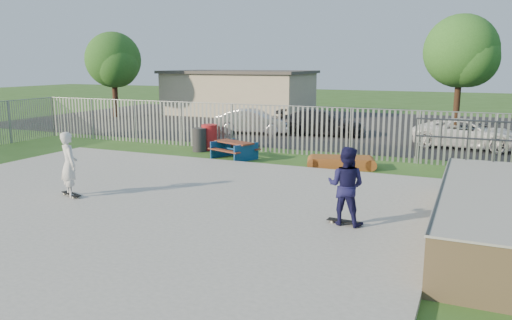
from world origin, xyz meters
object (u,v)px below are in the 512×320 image
at_px(trash_bin_red, 209,137).
at_px(trash_bin_grey, 199,140).
at_px(car_silver, 253,121).
at_px(tree_left, 113,60).
at_px(picnic_table, 234,150).
at_px(skater_white, 69,164).
at_px(car_dark, 321,123).
at_px(tree_mid, 461,51).
at_px(skater_navy, 346,186).
at_px(car_white, 468,134).
at_px(funbox, 341,163).

xyz_separation_m(trash_bin_red, trash_bin_grey, (-0.23, -0.47, -0.06)).
distance_m(car_silver, tree_left, 13.31).
height_order(picnic_table, tree_left, tree_left).
height_order(trash_bin_grey, skater_white, skater_white).
height_order(trash_bin_red, skater_white, skater_white).
relative_size(trash_bin_red, car_dark, 0.25).
relative_size(trash_bin_grey, tree_mid, 0.15).
relative_size(tree_mid, skater_navy, 3.68).
height_order(car_white, tree_left, tree_left).
xyz_separation_m(picnic_table, car_white, (8.39, 6.40, 0.31)).
distance_m(trash_bin_red, car_silver, 5.37).
height_order(funbox, tree_mid, tree_mid).
bearing_deg(car_white, trash_bin_grey, 123.49).
height_order(picnic_table, car_dark, car_dark).
distance_m(picnic_table, skater_navy, 9.10).
relative_size(funbox, skater_navy, 1.26).
distance_m(car_white, skater_white, 16.87).
xyz_separation_m(funbox, tree_mid, (3.25, 14.58, 4.21)).
bearing_deg(tree_mid, tree_left, -169.98).
bearing_deg(trash_bin_red, skater_navy, -45.46).
height_order(tree_mid, skater_white, tree_mid).
height_order(trash_bin_grey, tree_left, tree_left).
bearing_deg(skater_white, car_white, -94.34).
xyz_separation_m(trash_bin_grey, car_dark, (3.38, 6.74, 0.18)).
xyz_separation_m(trash_bin_grey, skater_white, (0.78, -8.30, 0.54)).
distance_m(picnic_table, tree_mid, 16.90).
bearing_deg(picnic_table, skater_white, -79.33).
bearing_deg(picnic_table, car_dark, 101.75).
bearing_deg(funbox, trash_bin_red, 150.20).
height_order(car_white, skater_white, skater_white).
height_order(trash_bin_red, tree_left, tree_left).
bearing_deg(picnic_table, tree_left, 164.76).
bearing_deg(skater_white, car_silver, -55.61).
relative_size(picnic_table, tree_mid, 0.31).
distance_m(car_dark, car_white, 7.25).
relative_size(funbox, trash_bin_red, 2.00).
relative_size(picnic_table, funbox, 0.91).
distance_m(picnic_table, car_silver, 7.12).
bearing_deg(tree_mid, car_white, -84.25).
xyz_separation_m(picnic_table, trash_bin_grey, (-2.12, 0.94, 0.15)).
relative_size(car_dark, skater_white, 2.56).
distance_m(picnic_table, skater_white, 7.52).
relative_size(funbox, car_white, 0.48).
relative_size(car_dark, skater_navy, 2.56).
bearing_deg(skater_white, tree_mid, -81.21).
bearing_deg(car_dark, picnic_table, 161.73).
height_order(tree_mid, skater_navy, tree_mid).
relative_size(funbox, skater_white, 1.26).
distance_m(trash_bin_grey, tree_left, 16.11).
bearing_deg(tree_mid, picnic_table, -117.50).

